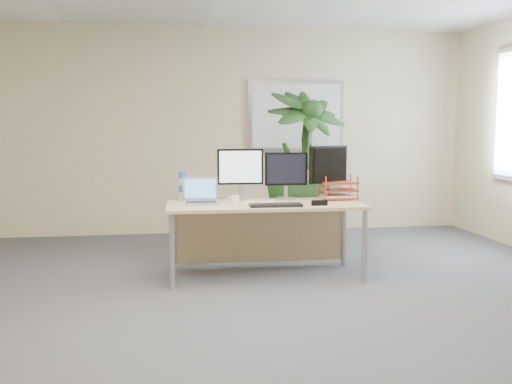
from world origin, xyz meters
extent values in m
plane|color=#414246|center=(0.00, 0.00, 0.00)|extent=(8.00, 8.00, 0.00)
cube|color=beige|center=(0.00, 4.00, 1.35)|extent=(7.00, 0.04, 2.70)
cube|color=#BCBCC2|center=(1.20, 3.97, 1.55)|extent=(1.30, 0.03, 0.95)
cube|color=white|center=(1.20, 3.95, 1.55)|extent=(1.20, 0.01, 0.85)
cube|color=tan|center=(0.38, 1.62, 0.68)|extent=(1.83, 0.81, 0.03)
cube|color=tan|center=(0.38, 1.97, 0.33)|extent=(1.71, 0.06, 0.55)
cylinder|color=#A5A6AA|center=(-0.49, 1.31, 0.33)|extent=(0.05, 0.05, 0.67)
cylinder|color=#A5A6AA|center=(1.22, 1.27, 0.33)|extent=(0.05, 0.05, 0.67)
cylinder|color=#A5A6AA|center=(-0.47, 1.98, 0.33)|extent=(0.05, 0.05, 0.67)
cylinder|color=#A5A6AA|center=(1.24, 1.93, 0.33)|extent=(0.05, 0.05, 0.67)
imported|color=black|center=(1.04, 2.89, 0.75)|extent=(1.09, 1.09, 1.50)
cylinder|color=#A5A6AA|center=(0.18, 1.91, 0.71)|extent=(0.20, 0.20, 0.02)
cylinder|color=#A5A6AA|center=(0.18, 1.91, 0.78)|extent=(0.04, 0.04, 0.12)
cube|color=black|center=(0.18, 1.91, 1.02)|extent=(0.45, 0.05, 0.34)
cube|color=silver|center=(0.18, 1.88, 1.02)|extent=(0.40, 0.02, 0.30)
cylinder|color=#A5A6AA|center=(0.62, 1.87, 0.70)|extent=(0.19, 0.19, 0.02)
cylinder|color=#A5A6AA|center=(0.62, 1.87, 0.77)|extent=(0.04, 0.04, 0.11)
cube|color=black|center=(0.62, 1.87, 1.00)|extent=(0.41, 0.05, 0.32)
cube|color=black|center=(0.62, 1.84, 1.00)|extent=(0.37, 0.01, 0.28)
cylinder|color=#A5A6AA|center=(1.04, 1.84, 0.71)|extent=(0.21, 0.21, 0.02)
cylinder|color=#A5A6AA|center=(1.04, 1.84, 0.78)|extent=(0.04, 0.04, 0.13)
cube|color=black|center=(1.04, 1.84, 1.04)|extent=(0.43, 0.26, 0.36)
cube|color=black|center=(1.05, 1.82, 1.04)|extent=(0.38, 0.20, 0.32)
cube|color=#BABABE|center=(-0.22, 1.67, 0.70)|extent=(0.34, 0.24, 0.02)
cube|color=black|center=(-0.22, 1.66, 0.71)|extent=(0.28, 0.16, 0.00)
cube|color=#BABABE|center=(-0.21, 1.81, 0.82)|extent=(0.33, 0.07, 0.22)
cube|color=#5A99E8|center=(-0.21, 1.81, 0.82)|extent=(0.29, 0.05, 0.18)
cube|color=black|center=(0.43, 1.39, 0.71)|extent=(0.47, 0.17, 0.03)
cylinder|color=white|center=(0.09, 1.59, 0.74)|extent=(0.07, 0.07, 0.08)
torus|color=white|center=(0.05, 1.59, 0.74)|extent=(0.06, 0.01, 0.06)
cube|color=white|center=(0.32, 1.62, 0.70)|extent=(0.30, 0.23, 0.01)
cylinder|color=orange|center=(0.32, 1.61, 0.71)|extent=(0.12, 0.06, 0.01)
cylinder|color=yellow|center=(0.56, 1.55, 0.70)|extent=(0.11, 0.03, 0.01)
cylinder|color=silver|center=(-0.38, 1.90, 0.81)|extent=(0.07, 0.07, 0.22)
cylinder|color=blue|center=(-0.38, 1.90, 0.95)|extent=(0.07, 0.07, 0.06)
cylinder|color=blue|center=(-0.38, 1.90, 0.82)|extent=(0.07, 0.07, 0.07)
cube|color=#A62A14|center=(1.14, 1.82, 0.71)|extent=(0.35, 0.27, 0.02)
cube|color=#A62A14|center=(1.14, 1.82, 0.78)|extent=(0.35, 0.27, 0.02)
cube|color=#A62A14|center=(1.14, 1.82, 0.86)|extent=(0.35, 0.27, 0.02)
cube|color=white|center=(1.14, 1.82, 0.73)|extent=(0.32, 0.24, 0.02)
cube|color=black|center=(0.83, 1.39, 0.72)|extent=(0.15, 0.04, 0.05)
camera|label=1|loc=(-0.51, -3.54, 1.39)|focal=40.00mm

